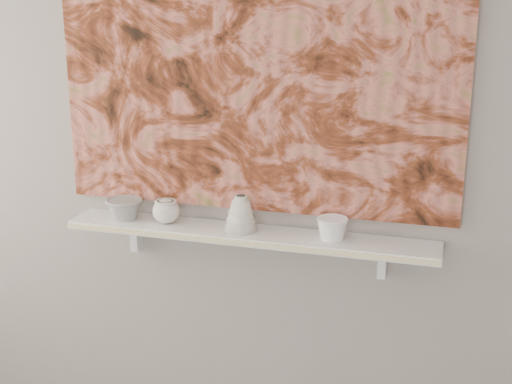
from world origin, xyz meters
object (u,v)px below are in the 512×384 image
at_px(shelf, 249,235).
at_px(cup_cream, 166,211).
at_px(bowl_grey, 124,209).
at_px(bell_vessel, 241,213).
at_px(bowl_white, 332,228).
at_px(painting, 255,62).

relative_size(shelf, cup_cream, 13.53).
xyz_separation_m(bowl_grey, bell_vessel, (0.47, 0.00, 0.03)).
bearing_deg(shelf, cup_cream, 180.00).
bearing_deg(bell_vessel, cup_cream, 180.00).
bearing_deg(bowl_white, painting, 165.54).
height_order(shelf, painting, painting).
bearing_deg(cup_cream, shelf, 0.00).
bearing_deg(bowl_white, bell_vessel, 180.00).
bearing_deg(bell_vessel, painting, 69.77).
relative_size(cup_cream, bowl_white, 0.92).
xyz_separation_m(shelf, cup_cream, (-0.33, 0.00, 0.06)).
bearing_deg(bowl_grey, bell_vessel, 0.00).
distance_m(bowl_grey, bowl_white, 0.82).
bearing_deg(shelf, bowl_grey, 180.00).
xyz_separation_m(shelf, painting, (0.00, 0.08, 0.62)).
height_order(shelf, cup_cream, cup_cream).
xyz_separation_m(cup_cream, bowl_white, (0.64, 0.00, -0.01)).
relative_size(shelf, painting, 0.93).
bearing_deg(cup_cream, painting, 13.77).
distance_m(cup_cream, bowl_white, 0.64).
distance_m(shelf, painting, 0.63).
distance_m(bowl_grey, bell_vessel, 0.47).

